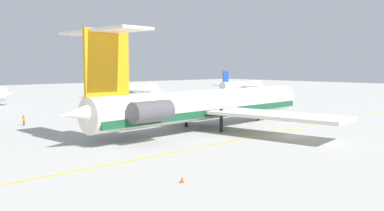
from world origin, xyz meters
name	(u,v)px	position (x,y,z in m)	size (l,w,h in m)	color
ground	(290,137)	(0.00, 0.00, 0.00)	(373.89, 373.89, 0.00)	#ADADA8
main_jetliner	(203,105)	(-4.56, 12.59, 3.84)	(48.37, 42.91, 14.08)	silver
airliner_mid_right	(128,89)	(25.44, 79.43, 2.45)	(27.79, 27.58, 8.31)	silver
airliner_far_right	(243,85)	(74.89, 73.50, 2.34)	(26.61, 26.37, 7.95)	silver
ground_crew_near_nose	(24,119)	(-23.49, 35.18, 1.08)	(0.41, 0.27, 1.70)	black
ground_crew_portside	(241,105)	(21.29, 27.72, 1.12)	(0.32, 0.36, 1.77)	black
safety_cone_nose	(182,179)	(-25.44, -6.86, 0.28)	(0.40, 0.40, 0.55)	#EA590F
safety_cone_wingtip	(232,108)	(21.38, 30.32, 0.28)	(0.40, 0.40, 0.55)	#EA590F
taxiway_centreline	(257,136)	(-3.21, 3.22, 0.00)	(88.36, 0.36, 0.01)	gold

